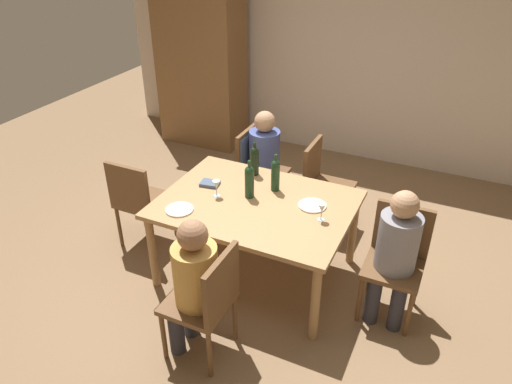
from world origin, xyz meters
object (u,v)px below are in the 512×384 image
object	(u,v)px
person_man_guest	(193,279)
dinner_plate_host	(312,205)
chair_far_right	(322,180)
armoire_cabinet	(201,63)
person_man_bearded	(267,157)
chair_right_end	(397,254)
chair_left_end	(138,198)
wine_bottle_short_olive	(254,160)
dinner_plate_guest_left	(179,209)
dining_table	(256,210)
wine_bottle_tall_green	(275,174)
chair_near	(208,298)
chair_far_left	(254,160)
person_woman_host	(396,249)
wine_glass_centre	(322,209)
wine_bottle_dark_red	(249,181)
wine_glass_near_left	(216,185)

from	to	relation	value
person_man_guest	dinner_plate_host	distance (m)	1.21
chair_far_right	armoire_cabinet	bearing A→B (deg)	-122.29
person_man_bearded	chair_right_end	bearing A→B (deg)	59.73
chair_left_end	person_man_guest	world-z (taller)	person_man_guest
wine_bottle_short_olive	dinner_plate_guest_left	world-z (taller)	wine_bottle_short_olive
dining_table	wine_bottle_tall_green	bearing A→B (deg)	76.36
chair_near	wine_bottle_tall_green	world-z (taller)	wine_bottle_tall_green
chair_far_left	chair_near	bearing A→B (deg)	16.39
person_woman_host	wine_bottle_short_olive	size ratio (longest dim) A/B	3.60
wine_bottle_tall_green	wine_glass_centre	distance (m)	0.58
dinner_plate_guest_left	wine_glass_centre	bearing A→B (deg)	18.09
wine_bottle_short_olive	dinner_plate_host	bearing A→B (deg)	-23.91
wine_bottle_tall_green	dinner_plate_host	xyz separation A→B (m)	(0.38, -0.12, -0.15)
armoire_cabinet	person_woman_host	bearing A→B (deg)	-37.56
chair_far_left	wine_bottle_tall_green	xyz separation A→B (m)	(0.54, -0.71, 0.31)
armoire_cabinet	wine_bottle_dark_red	bearing A→B (deg)	-51.56
person_man_guest	chair_far_left	bearing A→B (deg)	13.27
wine_glass_near_left	dinner_plate_guest_left	xyz separation A→B (m)	(-0.17, -0.32, -0.10)
wine_bottle_tall_green	chair_far_left	bearing A→B (deg)	127.51
chair_right_end	chair_near	xyz separation A→B (m)	(-1.09, -1.06, 0.00)
chair_near	person_woman_host	size ratio (longest dim) A/B	0.80
person_man_bearded	chair_left_end	bearing A→B (deg)	-38.66
chair_far_right	wine_bottle_tall_green	xyz separation A→B (m)	(-0.21, -0.71, 0.37)
chair_far_left	person_man_bearded	size ratio (longest dim) A/B	0.80
wine_glass_near_left	wine_glass_centre	distance (m)	0.92
wine_bottle_tall_green	chair_far_right	bearing A→B (deg)	73.61
wine_bottle_short_olive	wine_glass_near_left	xyz separation A→B (m)	(-0.13, -0.49, -0.04)
person_man_bearded	person_man_guest	size ratio (longest dim) A/B	1.00
wine_glass_centre	wine_bottle_short_olive	bearing A→B (deg)	150.11
wine_bottle_dark_red	wine_bottle_short_olive	bearing A→B (deg)	109.21
chair_right_end	wine_bottle_tall_green	distance (m)	1.19
person_woman_host	dinner_plate_guest_left	xyz separation A→B (m)	(-1.69, -0.35, 0.10)
dining_table	dinner_plate_guest_left	world-z (taller)	dinner_plate_guest_left
wine_bottle_tall_green	wine_glass_near_left	size ratio (longest dim) A/B	2.29
wine_bottle_dark_red	wine_glass_near_left	xyz separation A→B (m)	(-0.26, -0.11, -0.05)
chair_far_left	wine_bottle_tall_green	distance (m)	0.95
armoire_cabinet	wine_glass_centre	world-z (taller)	armoire_cabinet
dining_table	person_man_bearded	size ratio (longest dim) A/B	1.38
chair_far_left	chair_near	size ratio (longest dim) A/B	1.00
chair_left_end	wine_bottle_dark_red	bearing A→B (deg)	7.78
chair_far_right	wine_glass_centre	xyz separation A→B (m)	(0.30, -0.99, 0.32)
dining_table	wine_bottle_short_olive	xyz separation A→B (m)	(-0.22, 0.44, 0.23)
chair_left_end	wine_bottle_dark_red	distance (m)	1.16
wine_glass_centre	chair_left_end	bearing A→B (deg)	-177.80
dining_table	wine_glass_centre	distance (m)	0.60
wine_bottle_dark_red	wine_glass_near_left	world-z (taller)	wine_bottle_dark_red
dining_table	wine_glass_near_left	xyz separation A→B (m)	(-0.35, -0.05, 0.18)
wine_glass_near_left	dinner_plate_guest_left	size ratio (longest dim) A/B	0.65
chair_far_right	wine_bottle_dark_red	bearing A→B (deg)	-21.72
wine_bottle_tall_green	chair_left_end	bearing A→B (deg)	-164.44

